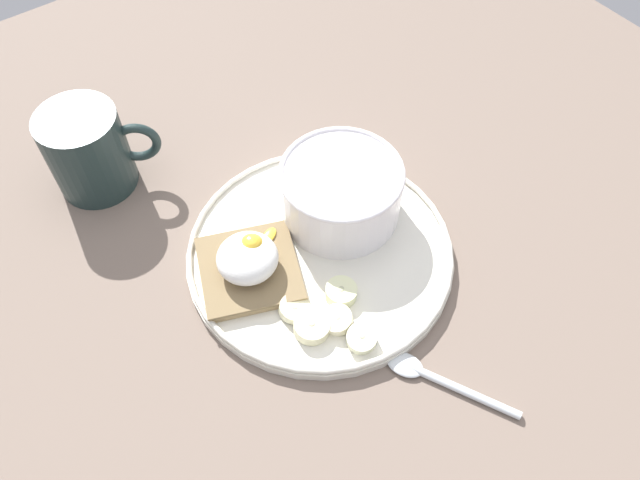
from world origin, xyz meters
TOP-DOWN VIEW (x-y plane):
  - ground_plane at (0.00, 0.00)cm, footprint 120.00×120.00cm
  - plate at (0.00, 0.00)cm, footprint 28.02×28.02cm
  - oatmeal_bowl at (-4.87, -2.93)cm, footprint 13.02×13.02cm
  - toast_slice at (7.40, -2.04)cm, footprint 12.83×12.83cm
  - poached_egg at (7.28, -2.10)cm, footprint 8.12×6.16cm
  - banana_slice_front at (1.51, 5.61)cm, footprint 4.45×4.44cm
  - banana_slice_left at (3.01, 10.77)cm, footprint 4.21×4.20cm
  - banana_slice_back at (6.07, 6.96)cm, footprint 5.03×5.03cm
  - banana_slice_right at (3.67, 7.85)cm, footprint 3.20×3.03cm
  - banana_slice_inner at (6.26, 4.35)cm, footprint 4.26×4.21cm
  - coffee_mug at (14.17, -23.48)cm, footprint 11.77×8.79cm
  - spoon at (-0.46, 17.52)cm, footprint 7.39×12.24cm

SIDE VIEW (x-z plane):
  - ground_plane at x=0.00cm, z-range 0.00..2.00cm
  - spoon at x=-0.46cm, z-range 2.00..2.80cm
  - plate at x=0.00cm, z-range 2.00..3.60cm
  - banana_slice_inner at x=6.26cm, z-range 2.87..4.26cm
  - toast_slice at x=7.40cm, z-range 3.07..4.20cm
  - banana_slice_front at x=1.51cm, z-range 2.97..4.42cm
  - banana_slice_left at x=3.01cm, z-range 2.90..4.51cm
  - banana_slice_back at x=6.07cm, z-range 2.95..4.48cm
  - banana_slice_right at x=3.67cm, z-range 2.88..4.61cm
  - poached_egg at x=7.28cm, z-range 3.96..7.70cm
  - oatmeal_bowl at x=-4.87cm, z-range 2.89..9.61cm
  - coffee_mug at x=14.17cm, z-range 2.12..11.99cm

